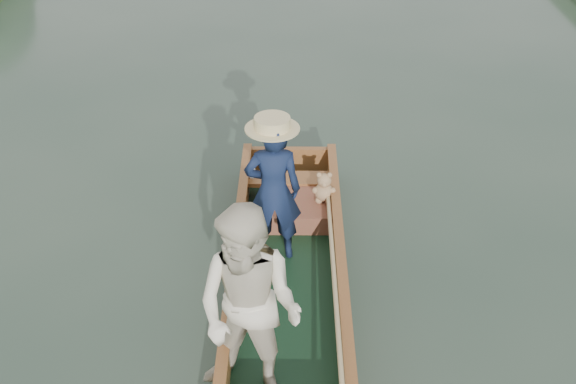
{
  "coord_description": "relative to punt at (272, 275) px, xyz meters",
  "views": [
    {
      "loc": [
        0.06,
        -5.22,
        4.66
      ],
      "look_at": [
        0.0,
        0.6,
        0.95
      ],
      "focal_mm": 45.0,
      "sensor_mm": 36.0,
      "label": 1
    }
  ],
  "objects": [
    {
      "name": "punt",
      "position": [
        0.0,
        0.0,
        0.0
      ],
      "size": [
        1.37,
        5.0,
        1.87
      ],
      "color": "black",
      "rests_on": "ground"
    },
    {
      "name": "ground",
      "position": [
        0.13,
        0.26,
        -0.63
      ],
      "size": [
        120.0,
        120.0,
        0.0
      ],
      "primitive_type": "plane",
      "color": "#283D30",
      "rests_on": "ground"
    }
  ]
}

